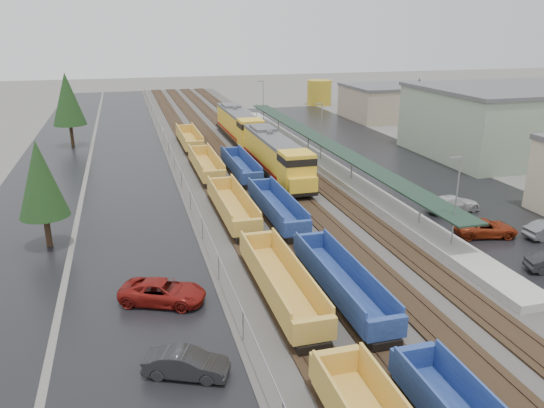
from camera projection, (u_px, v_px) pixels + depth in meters
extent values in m
cube|color=#302D2B|center=(235.00, 151.00, 77.12)|extent=(20.00, 160.00, 0.08)
cube|color=black|center=(194.00, 153.00, 75.56)|extent=(2.60, 160.00, 0.15)
cube|color=#473326|center=(189.00, 153.00, 75.34)|extent=(0.08, 160.00, 0.07)
cube|color=#473326|center=(199.00, 152.00, 75.70)|extent=(0.08, 160.00, 0.07)
cube|color=black|center=(221.00, 151.00, 76.57)|extent=(2.60, 160.00, 0.15)
cube|color=#473326|center=(217.00, 151.00, 76.35)|extent=(0.08, 160.00, 0.07)
cube|color=#473326|center=(226.00, 150.00, 76.72)|extent=(0.08, 160.00, 0.07)
cube|color=black|center=(248.00, 150.00, 77.59)|extent=(2.60, 160.00, 0.15)
cube|color=#473326|center=(244.00, 149.00, 77.37)|extent=(0.08, 160.00, 0.07)
cube|color=#473326|center=(253.00, 149.00, 77.74)|extent=(0.08, 160.00, 0.07)
cube|color=black|center=(275.00, 148.00, 78.60)|extent=(2.60, 160.00, 0.15)
cube|color=#473326|center=(270.00, 148.00, 78.39)|extent=(0.08, 160.00, 0.07)
cube|color=#473326|center=(279.00, 147.00, 78.75)|extent=(0.08, 160.00, 0.07)
cube|color=black|center=(129.00, 158.00, 73.32)|extent=(10.00, 160.00, 0.02)
cube|color=black|center=(52.00, 163.00, 70.78)|extent=(9.00, 160.00, 0.02)
cube|color=black|center=(385.00, 159.00, 72.83)|extent=(16.00, 100.00, 0.02)
cube|color=#9E9B93|center=(321.00, 161.00, 70.31)|extent=(3.00, 80.00, 0.70)
cylinder|color=gray|center=(420.00, 210.00, 47.00)|extent=(0.16, 0.16, 2.40)
cylinder|color=gray|center=(352.00, 168.00, 60.68)|extent=(0.16, 0.16, 2.40)
cylinder|color=gray|center=(308.00, 142.00, 74.37)|extent=(0.16, 0.16, 2.40)
cylinder|color=gray|center=(279.00, 124.00, 88.06)|extent=(0.16, 0.16, 2.40)
cylinder|color=gray|center=(257.00, 110.00, 101.74)|extent=(0.16, 0.16, 2.40)
cube|color=#1A2F22|center=(321.00, 140.00, 69.39)|extent=(2.60, 65.00, 0.15)
cylinder|color=gray|center=(456.00, 206.00, 41.76)|extent=(0.12, 0.12, 8.00)
cube|color=gray|center=(455.00, 158.00, 40.38)|extent=(1.00, 0.15, 0.12)
cylinder|color=gray|center=(321.00, 134.00, 69.13)|extent=(0.12, 0.12, 8.00)
cube|color=gray|center=(319.00, 104.00, 67.75)|extent=(1.00, 0.15, 0.12)
cylinder|color=gray|center=(263.00, 103.00, 96.51)|extent=(0.12, 0.12, 8.00)
cube|color=gray|center=(260.00, 81.00, 95.13)|extent=(1.00, 0.15, 0.12)
cylinder|color=gray|center=(243.00, 326.00, 30.60)|extent=(0.08, 0.08, 2.00)
cylinder|color=gray|center=(219.00, 268.00, 37.90)|extent=(0.08, 0.08, 2.00)
cylinder|color=gray|center=(202.00, 229.00, 45.20)|extent=(0.08, 0.08, 2.00)
cylinder|color=gray|center=(190.00, 200.00, 52.50)|extent=(0.08, 0.08, 2.00)
cylinder|color=gray|center=(181.00, 179.00, 59.80)|extent=(0.08, 0.08, 2.00)
cylinder|color=gray|center=(174.00, 162.00, 67.10)|extent=(0.08, 0.08, 2.00)
cylinder|color=gray|center=(169.00, 149.00, 74.40)|extent=(0.08, 0.08, 2.00)
cylinder|color=gray|center=(164.00, 138.00, 81.69)|extent=(0.08, 0.08, 2.00)
cylinder|color=gray|center=(160.00, 128.00, 88.99)|extent=(0.08, 0.08, 2.00)
cylinder|color=gray|center=(157.00, 121.00, 96.29)|extent=(0.08, 0.08, 2.00)
cylinder|color=gray|center=(154.00, 114.00, 103.59)|extent=(0.08, 0.08, 2.00)
cylinder|color=gray|center=(152.00, 108.00, 110.89)|extent=(0.08, 0.08, 2.00)
cylinder|color=gray|center=(149.00, 103.00, 118.19)|extent=(0.08, 0.08, 2.00)
cylinder|color=gray|center=(147.00, 98.00, 125.49)|extent=(0.08, 0.08, 2.00)
cylinder|color=gray|center=(146.00, 94.00, 132.79)|extent=(0.08, 0.08, 2.00)
cylinder|color=gray|center=(144.00, 91.00, 140.09)|extent=(0.08, 0.08, 2.00)
cube|color=gray|center=(168.00, 142.00, 74.07)|extent=(0.05, 160.00, 0.05)
cube|color=#92A58C|center=(529.00, 122.00, 74.89)|extent=(30.00, 20.00, 9.00)
cube|color=#59595B|center=(534.00, 88.00, 73.37)|extent=(30.60, 20.40, 0.50)
cube|color=gray|center=(394.00, 103.00, 103.56)|extent=(18.00, 14.00, 6.00)
cube|color=#59595B|center=(395.00, 86.00, 102.51)|extent=(18.36, 14.28, 0.50)
ellipsoid|color=#525F4A|center=(79.00, 74.00, 197.24)|extent=(154.00, 110.00, 19.80)
ellipsoid|color=#525F4A|center=(255.00, 68.00, 224.14)|extent=(196.00, 140.00, 25.20)
ellipsoid|color=#525F4A|center=(394.00, 64.00, 251.04)|extent=(168.00, 120.00, 21.60)
cylinder|color=#332316|center=(48.00, 231.00, 43.74)|extent=(0.50, 0.50, 2.70)
cone|color=black|center=(40.00, 179.00, 42.29)|extent=(3.96, 3.96, 6.30)
cylinder|color=#332316|center=(72.00, 136.00, 79.88)|extent=(0.50, 0.50, 3.30)
cone|color=black|center=(67.00, 99.00, 78.12)|extent=(4.84, 4.84, 7.70)
cylinder|color=#332316|center=(415.00, 134.00, 81.93)|extent=(0.50, 0.50, 3.00)
cone|color=black|center=(418.00, 101.00, 80.33)|extent=(4.40, 4.40, 7.00)
cube|color=black|center=(274.00, 168.00, 64.56)|extent=(3.30, 21.98, 0.44)
cube|color=gold|center=(272.00, 152.00, 64.97)|extent=(3.08, 17.58, 3.30)
cube|color=gold|center=(296.00, 169.00, 56.07)|extent=(3.30, 3.52, 3.74)
cube|color=black|center=(297.00, 159.00, 55.72)|extent=(3.35, 3.57, 0.77)
cube|color=gold|center=(302.00, 185.00, 54.62)|extent=(3.08, 1.10, 1.54)
cube|color=#59595B|center=(272.00, 137.00, 64.40)|extent=(3.13, 17.58, 0.38)
cube|color=maroon|center=(260.00, 163.00, 64.99)|extent=(0.04, 17.58, 0.38)
cube|color=maroon|center=(284.00, 161.00, 65.79)|extent=(0.04, 17.58, 0.38)
cube|color=black|center=(274.00, 172.00, 64.70)|extent=(2.42, 6.59, 0.66)
cube|color=black|center=(294.00, 189.00, 57.65)|extent=(2.64, 4.40, 0.55)
cube|color=black|center=(259.00, 157.00, 71.69)|extent=(2.64, 4.40, 0.55)
cylinder|color=#59595B|center=(270.00, 133.00, 65.30)|extent=(0.77, 0.77, 0.55)
cube|color=#59595B|center=(263.00, 129.00, 68.32)|extent=(2.64, 4.40, 0.55)
cube|color=black|center=(238.00, 136.00, 83.72)|extent=(3.30, 21.98, 0.44)
cube|color=gold|center=(237.00, 123.00, 84.13)|extent=(3.08, 17.58, 3.30)
cube|color=gold|center=(251.00, 133.00, 75.23)|extent=(3.30, 3.52, 3.74)
cube|color=black|center=(251.00, 125.00, 74.88)|extent=(3.35, 3.57, 0.77)
cube|color=gold|center=(254.00, 143.00, 73.78)|extent=(3.08, 1.10, 1.54)
cube|color=#59595B|center=(236.00, 112.00, 83.56)|extent=(3.13, 17.58, 0.38)
cube|color=maroon|center=(227.00, 131.00, 84.15)|extent=(0.04, 17.58, 0.38)
cube|color=maroon|center=(246.00, 130.00, 84.95)|extent=(0.04, 17.58, 0.38)
cube|color=black|center=(238.00, 138.00, 83.86)|extent=(2.42, 6.59, 0.66)
cube|color=black|center=(249.00, 148.00, 76.81)|extent=(2.64, 4.40, 0.55)
cube|color=black|center=(229.00, 129.00, 90.85)|extent=(2.64, 4.40, 0.55)
cylinder|color=#59595B|center=(235.00, 108.00, 84.46)|extent=(0.77, 0.77, 0.55)
cube|color=#59595B|center=(231.00, 106.00, 87.48)|extent=(2.64, 4.40, 0.55)
cube|color=gold|center=(335.00, 363.00, 26.42)|extent=(2.58, 0.50, 1.39)
cube|color=black|center=(339.00, 388.00, 26.11)|extent=(1.99, 2.19, 0.50)
cube|color=gold|center=(280.00, 287.00, 35.44)|extent=(2.58, 12.73, 0.25)
cube|color=gold|center=(262.00, 278.00, 34.84)|extent=(0.15, 12.73, 1.79)
cube|color=gold|center=(298.00, 273.00, 35.47)|extent=(0.15, 12.73, 1.79)
cube|color=gold|center=(314.00, 330.00, 29.23)|extent=(2.58, 0.50, 1.39)
cube|color=gold|center=(257.00, 241.00, 41.21)|extent=(2.58, 0.50, 1.39)
cube|color=black|center=(309.00, 339.00, 30.18)|extent=(1.99, 2.19, 0.50)
cube|color=black|center=(259.00, 257.00, 40.89)|extent=(1.99, 2.19, 0.50)
cube|color=gold|center=(232.00, 210.00, 50.23)|extent=(2.58, 12.73, 0.25)
cube|color=gold|center=(219.00, 202.00, 49.63)|extent=(0.15, 12.73, 1.79)
cube|color=gold|center=(245.00, 200.00, 50.26)|extent=(0.15, 12.73, 1.79)
cube|color=gold|center=(248.00, 227.00, 44.02)|extent=(2.58, 0.50, 1.39)
cube|color=gold|center=(220.00, 184.00, 56.00)|extent=(2.58, 0.50, 1.39)
cube|color=black|center=(246.00, 236.00, 44.97)|extent=(1.99, 2.19, 0.50)
cube|color=black|center=(221.00, 195.00, 55.68)|extent=(1.99, 2.19, 0.50)
cube|color=gold|center=(206.00, 168.00, 65.02)|extent=(2.58, 12.73, 0.25)
cube|color=gold|center=(195.00, 162.00, 64.42)|extent=(0.15, 12.73, 1.79)
cube|color=gold|center=(216.00, 160.00, 65.05)|extent=(0.15, 12.73, 1.79)
cube|color=gold|center=(215.00, 176.00, 58.81)|extent=(2.58, 0.50, 1.39)
cube|color=gold|center=(198.00, 151.00, 70.79)|extent=(2.58, 0.50, 1.39)
cube|color=black|center=(214.00, 183.00, 59.76)|extent=(1.99, 2.19, 0.50)
cube|color=black|center=(199.00, 159.00, 70.47)|extent=(1.99, 2.19, 0.50)
cube|color=gold|center=(189.00, 141.00, 79.81)|extent=(2.58, 12.73, 0.25)
cube|color=gold|center=(181.00, 136.00, 79.21)|extent=(0.15, 12.73, 1.79)
cube|color=gold|center=(197.00, 135.00, 79.84)|extent=(0.15, 12.73, 1.79)
cube|color=gold|center=(195.00, 146.00, 73.60)|extent=(2.58, 0.50, 1.39)
cube|color=gold|center=(184.00, 129.00, 85.58)|extent=(2.58, 0.50, 1.39)
cube|color=black|center=(195.00, 152.00, 74.55)|extent=(1.99, 2.19, 0.50)
cube|color=black|center=(185.00, 136.00, 85.26)|extent=(1.99, 2.19, 0.50)
cube|color=navy|center=(413.00, 358.00, 26.92)|extent=(2.42, 0.47, 1.30)
cube|color=black|center=(418.00, 381.00, 26.62)|extent=(1.86, 2.05, 0.47)
cube|color=navy|center=(341.00, 286.00, 35.67)|extent=(2.42, 12.60, 0.23)
cube|color=navy|center=(325.00, 277.00, 35.11)|extent=(0.14, 12.60, 1.68)
cube|color=navy|center=(357.00, 273.00, 35.70)|extent=(0.14, 12.60, 1.68)
cube|color=navy|center=(386.00, 328.00, 29.55)|extent=(2.42, 0.47, 1.30)
cube|color=navy|center=(309.00, 241.00, 41.38)|extent=(2.42, 0.47, 1.30)
cube|color=black|center=(380.00, 336.00, 30.44)|extent=(1.86, 2.05, 0.47)
cube|color=black|center=(312.00, 256.00, 41.08)|extent=(1.86, 2.05, 0.47)
cube|color=navy|center=(276.00, 211.00, 50.14)|extent=(2.42, 12.60, 0.23)
cube|color=navy|center=(264.00, 204.00, 49.57)|extent=(0.14, 12.60, 1.68)
cube|color=navy|center=(288.00, 201.00, 50.16)|extent=(0.14, 12.60, 1.68)
cube|color=navy|center=(298.00, 229.00, 44.01)|extent=(2.42, 0.47, 1.30)
cube|color=navy|center=(259.00, 185.00, 55.84)|extent=(2.42, 0.47, 1.30)
cube|color=black|center=(295.00, 236.00, 44.90)|extent=(1.86, 2.05, 0.47)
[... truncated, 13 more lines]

